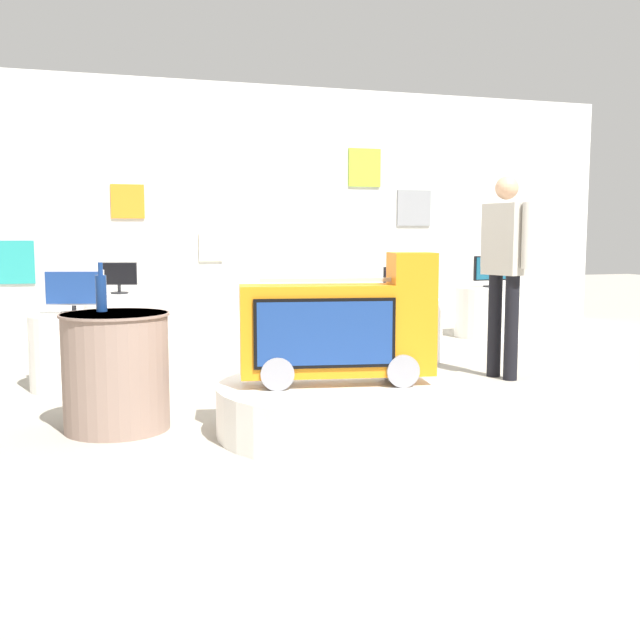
{
  "coord_description": "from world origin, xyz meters",
  "views": [
    {
      "loc": [
        -1.7,
        -4.89,
        1.26
      ],
      "look_at": [
        -0.17,
        -0.02,
        0.67
      ],
      "focal_mm": 41.46,
      "sensor_mm": 36.0,
      "label": 1
    }
  ],
  "objects_px": {
    "display_pedestal_center_rear": "(76,351)",
    "display_pedestal_right_rear": "(491,312)",
    "display_pedestal_far_right": "(120,321)",
    "tv_on_right_rear": "(492,270)",
    "bottle_on_side_table": "(101,292)",
    "tv_on_far_right": "(119,276)",
    "tv_on_center_rear": "(74,291)",
    "side_table_round": "(116,370)",
    "display_pedestal_left_rear": "(399,329)",
    "novelty_firetruck_tv": "(341,330)",
    "tv_on_left_rear": "(399,283)",
    "main_display_pedestal": "(337,408)",
    "shopper_browsing_near_truck": "(505,261)"
  },
  "relations": [
    {
      "from": "display_pedestal_center_rear",
      "to": "display_pedestal_far_right",
      "type": "height_order",
      "value": "same"
    },
    {
      "from": "main_display_pedestal",
      "to": "tv_on_far_right",
      "type": "bearing_deg",
      "value": 106.38
    },
    {
      "from": "display_pedestal_center_rear",
      "to": "display_pedestal_right_rear",
      "type": "relative_size",
      "value": 0.82
    },
    {
      "from": "tv_on_far_right",
      "to": "side_table_round",
      "type": "height_order",
      "value": "tv_on_far_right"
    },
    {
      "from": "display_pedestal_center_rear",
      "to": "tv_on_far_right",
      "type": "relative_size",
      "value": 1.88
    },
    {
      "from": "side_table_round",
      "to": "shopper_browsing_near_truck",
      "type": "xyz_separation_m",
      "value": [
        3.3,
        0.78,
        0.65
      ]
    },
    {
      "from": "novelty_firetruck_tv",
      "to": "display_pedestal_far_right",
      "type": "xyz_separation_m",
      "value": [
        -1.2,
        4.01,
        -0.35
      ]
    },
    {
      "from": "display_pedestal_far_right",
      "to": "shopper_browsing_near_truck",
      "type": "distance_m",
      "value": 4.23
    },
    {
      "from": "main_display_pedestal",
      "to": "bottle_on_side_table",
      "type": "bearing_deg",
      "value": 156.37
    },
    {
      "from": "display_pedestal_right_rear",
      "to": "display_pedestal_far_right",
      "type": "bearing_deg",
      "value": 176.01
    },
    {
      "from": "side_table_round",
      "to": "display_pedestal_far_right",
      "type": "bearing_deg",
      "value": 87.34
    },
    {
      "from": "novelty_firetruck_tv",
      "to": "tv_on_left_rear",
      "type": "relative_size",
      "value": 3.41
    },
    {
      "from": "novelty_firetruck_tv",
      "to": "tv_on_center_rear",
      "type": "xyz_separation_m",
      "value": [
        -1.63,
        1.94,
        0.15
      ]
    },
    {
      "from": "bottle_on_side_table",
      "to": "display_pedestal_center_rear",
      "type": "bearing_deg",
      "value": 98.59
    },
    {
      "from": "display_pedestal_left_rear",
      "to": "display_pedestal_right_rear",
      "type": "xyz_separation_m",
      "value": [
        1.78,
        1.25,
        0.0
      ]
    },
    {
      "from": "display_pedestal_left_rear",
      "to": "tv_on_far_right",
      "type": "height_order",
      "value": "tv_on_far_right"
    },
    {
      "from": "display_pedestal_right_rear",
      "to": "tv_on_right_rear",
      "type": "xyz_separation_m",
      "value": [
        -0.0,
        -0.0,
        0.52
      ]
    },
    {
      "from": "tv_on_right_rear",
      "to": "bottle_on_side_table",
      "type": "relative_size",
      "value": 1.59
    },
    {
      "from": "tv_on_center_rear",
      "to": "novelty_firetruck_tv",
      "type": "bearing_deg",
      "value": -49.85
    },
    {
      "from": "display_pedestal_left_rear",
      "to": "tv_on_left_rear",
      "type": "height_order",
      "value": "tv_on_left_rear"
    },
    {
      "from": "tv_on_center_rear",
      "to": "display_pedestal_left_rear",
      "type": "bearing_deg",
      "value": 9.5
    },
    {
      "from": "tv_on_center_rear",
      "to": "display_pedestal_far_right",
      "type": "xyz_separation_m",
      "value": [
        0.43,
        2.08,
        -0.5
      ]
    },
    {
      "from": "tv_on_far_right",
      "to": "main_display_pedestal",
      "type": "bearing_deg",
      "value": -73.62
    },
    {
      "from": "main_display_pedestal",
      "to": "bottle_on_side_table",
      "type": "relative_size",
      "value": 4.79
    },
    {
      "from": "display_pedestal_center_rear",
      "to": "shopper_browsing_near_truck",
      "type": "height_order",
      "value": "shopper_browsing_near_truck"
    },
    {
      "from": "novelty_firetruck_tv",
      "to": "display_pedestal_center_rear",
      "type": "height_order",
      "value": "novelty_firetruck_tv"
    },
    {
      "from": "display_pedestal_far_right",
      "to": "tv_on_left_rear",
      "type": "bearing_deg",
      "value": -30.46
    },
    {
      "from": "tv_on_left_rear",
      "to": "display_pedestal_center_rear",
      "type": "height_order",
      "value": "tv_on_left_rear"
    },
    {
      "from": "display_pedestal_left_rear",
      "to": "bottle_on_side_table",
      "type": "height_order",
      "value": "bottle_on_side_table"
    },
    {
      "from": "novelty_firetruck_tv",
      "to": "display_pedestal_center_rear",
      "type": "bearing_deg",
      "value": 130.11
    },
    {
      "from": "display_pedestal_far_right",
      "to": "tv_on_far_right",
      "type": "relative_size",
      "value": 1.98
    },
    {
      "from": "display_pedestal_right_rear",
      "to": "bottle_on_side_table",
      "type": "bearing_deg",
      "value": -146.7
    },
    {
      "from": "display_pedestal_left_rear",
      "to": "side_table_round",
      "type": "relative_size",
      "value": 1.16
    },
    {
      "from": "main_display_pedestal",
      "to": "display_pedestal_far_right",
      "type": "relative_size",
      "value": 2.0
    },
    {
      "from": "tv_on_far_right",
      "to": "tv_on_right_rear",
      "type": "bearing_deg",
      "value": -3.99
    },
    {
      "from": "display_pedestal_right_rear",
      "to": "display_pedestal_center_rear",
      "type": "bearing_deg",
      "value": -160.13
    },
    {
      "from": "novelty_firetruck_tv",
      "to": "display_pedestal_far_right",
      "type": "relative_size",
      "value": 1.63
    },
    {
      "from": "display_pedestal_left_rear",
      "to": "tv_on_right_rear",
      "type": "bearing_deg",
      "value": 34.92
    },
    {
      "from": "tv_on_left_rear",
      "to": "shopper_browsing_near_truck",
      "type": "distance_m",
      "value": 1.29
    },
    {
      "from": "tv_on_left_rear",
      "to": "display_pedestal_right_rear",
      "type": "relative_size",
      "value": 0.41
    },
    {
      "from": "novelty_firetruck_tv",
      "to": "tv_on_far_right",
      "type": "xyz_separation_m",
      "value": [
        -1.2,
        4.01,
        0.15
      ]
    },
    {
      "from": "tv_on_center_rear",
      "to": "shopper_browsing_near_truck",
      "type": "height_order",
      "value": "shopper_browsing_near_truck"
    },
    {
      "from": "tv_on_far_right",
      "to": "side_table_round",
      "type": "distance_m",
      "value": 3.53
    },
    {
      "from": "tv_on_far_right",
      "to": "tv_on_center_rear",
      "type": "bearing_deg",
      "value": -101.87
    },
    {
      "from": "novelty_firetruck_tv",
      "to": "side_table_round",
      "type": "distance_m",
      "value": 1.48
    },
    {
      "from": "novelty_firetruck_tv",
      "to": "display_pedestal_center_rear",
      "type": "relative_size",
      "value": 1.72
    },
    {
      "from": "tv_on_left_rear",
      "to": "bottle_on_side_table",
      "type": "xyz_separation_m",
      "value": [
        -2.89,
        -1.82,
        0.11
      ]
    },
    {
      "from": "display_pedestal_left_rear",
      "to": "side_table_round",
      "type": "xyz_separation_m",
      "value": [
        -2.82,
        -1.95,
        0.08
      ]
    },
    {
      "from": "display_pedestal_center_rear",
      "to": "bottle_on_side_table",
      "type": "height_order",
      "value": "bottle_on_side_table"
    },
    {
      "from": "bottle_on_side_table",
      "to": "tv_on_far_right",
      "type": "bearing_deg",
      "value": 85.96
    }
  ]
}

